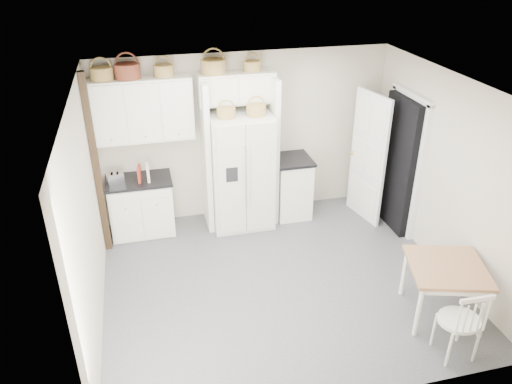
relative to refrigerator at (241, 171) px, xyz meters
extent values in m
plane|color=#464646|center=(0.15, -1.61, -0.90)|extent=(4.50, 4.50, 0.00)
plane|color=white|center=(0.15, -1.61, 1.70)|extent=(4.50, 4.50, 0.00)
plane|color=beige|center=(0.15, 0.39, 0.40)|extent=(4.50, 0.00, 4.50)
plane|color=beige|center=(-2.10, -1.61, 0.40)|extent=(0.00, 4.00, 4.00)
plane|color=beige|center=(2.40, -1.61, 0.40)|extent=(0.00, 4.00, 4.00)
cube|color=silver|center=(0.00, 0.00, 0.00)|extent=(0.93, 0.75, 1.79)
cube|color=white|center=(-1.53, 0.09, -0.47)|extent=(0.92, 0.58, 0.85)
cube|color=white|center=(0.84, 0.09, -0.42)|extent=(0.54, 0.64, 0.94)
cube|color=#945D32|center=(1.85, -2.70, -0.54)|extent=(1.06, 1.06, 0.71)
cube|color=white|center=(1.65, -3.30, -0.43)|extent=(0.47, 0.43, 0.93)
cube|color=black|center=(-1.53, 0.09, -0.03)|extent=(0.96, 0.62, 0.04)
cube|color=black|center=(0.84, 0.09, 0.07)|extent=(0.58, 0.69, 0.04)
cube|color=silver|center=(-1.84, 0.03, 0.07)|extent=(0.25, 0.18, 0.16)
cube|color=maroon|center=(-1.50, 0.01, 0.12)|extent=(0.06, 0.17, 0.25)
cube|color=beige|center=(-1.38, 0.01, 0.12)|extent=(0.04, 0.17, 0.26)
cylinder|color=olive|center=(-1.83, 0.22, 1.54)|extent=(0.30, 0.30, 0.17)
cylinder|color=maroon|center=(-1.50, 0.22, 1.55)|extent=(0.34, 0.34, 0.20)
cylinder|color=olive|center=(-1.02, 0.22, 1.53)|extent=(0.28, 0.28, 0.16)
cylinder|color=olive|center=(-0.32, 0.22, 1.55)|extent=(0.35, 0.35, 0.20)
cylinder|color=olive|center=(0.24, 0.22, 1.53)|extent=(0.25, 0.25, 0.14)
cylinder|color=olive|center=(-0.22, -0.10, 0.97)|extent=(0.26, 0.26, 0.14)
cylinder|color=olive|center=(0.22, -0.10, 0.97)|extent=(0.29, 0.29, 0.15)
cube|color=white|center=(-1.35, 0.22, 1.00)|extent=(1.40, 0.34, 0.90)
cube|color=white|center=(0.00, 0.22, 1.23)|extent=(1.12, 0.34, 0.45)
cube|color=white|center=(-0.51, 0.09, 0.25)|extent=(0.08, 0.60, 2.30)
cube|color=white|center=(0.51, 0.09, 0.25)|extent=(0.08, 0.60, 2.30)
cube|color=black|center=(-2.05, -0.26, 0.40)|extent=(0.09, 0.09, 2.60)
cube|color=black|center=(2.31, -0.61, 0.13)|extent=(0.18, 0.85, 2.05)
cube|color=white|center=(1.95, -0.28, 0.13)|extent=(0.21, 0.79, 2.05)
camera|label=1|loc=(-1.41, -6.72, 3.22)|focal=35.00mm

